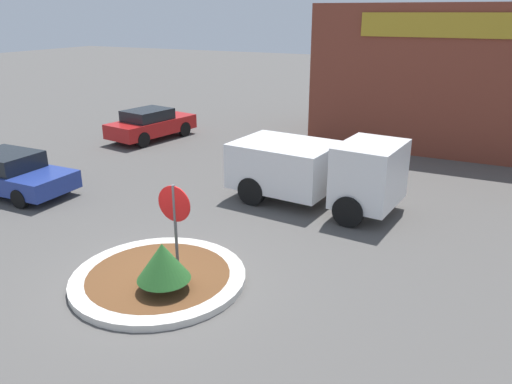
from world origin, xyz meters
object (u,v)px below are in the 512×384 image
(utility_truck, at_px, (316,169))
(parked_sedan_red, at_px, (151,124))
(stop_sign, at_px, (175,213))
(parked_sedan_blue, at_px, (11,173))

(utility_truck, bearing_deg, parked_sedan_red, 160.61)
(stop_sign, distance_m, utility_truck, 5.68)
(stop_sign, distance_m, parked_sedan_red, 13.09)
(parked_sedan_red, bearing_deg, stop_sign, -130.38)
(stop_sign, relative_size, parked_sedan_red, 0.48)
(stop_sign, distance_m, parked_sedan_blue, 8.26)
(utility_truck, bearing_deg, parked_sedan_blue, -154.02)
(stop_sign, bearing_deg, parked_sedan_blue, 165.71)
(utility_truck, bearing_deg, stop_sign, -97.69)
(utility_truck, relative_size, parked_sedan_blue, 1.25)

